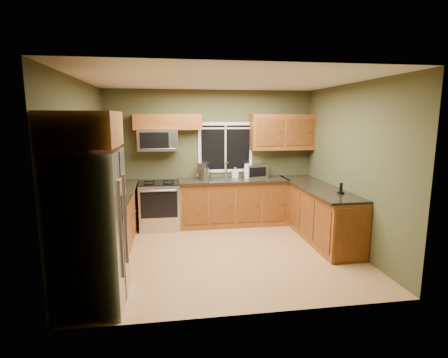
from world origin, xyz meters
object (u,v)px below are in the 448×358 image
object	(u,v)px
refrigerator	(90,230)
cordless_phone	(341,191)
kettle	(205,174)
paper_towel_roll	(247,171)
microwave	(158,140)
toaster_oven	(256,171)
soap_bottle_a	(204,170)
soap_bottle_b	(235,172)
coffee_maker	(204,171)
soap_bottle_c	(200,174)
range	(160,205)

from	to	relation	value
refrigerator	cordless_phone	world-z (taller)	refrigerator
kettle	paper_towel_roll	distance (m)	0.88
microwave	cordless_phone	bearing A→B (deg)	-30.57
toaster_oven	soap_bottle_a	size ratio (longest dim) A/B	1.63
refrigerator	microwave	xyz separation A→B (m)	(0.69, 2.91, 0.83)
microwave	paper_towel_roll	bearing A→B (deg)	-1.93
soap_bottle_a	cordless_phone	distance (m)	2.73
cordless_phone	kettle	bearing A→B (deg)	142.42
soap_bottle_a	soap_bottle_b	distance (m)	0.63
coffee_maker	soap_bottle_b	bearing A→B (deg)	2.32
soap_bottle_c	paper_towel_roll	bearing A→B (deg)	-9.14
toaster_oven	soap_bottle_a	bearing A→B (deg)	175.43
refrigerator	kettle	distance (m)	3.17
soap_bottle_a	soap_bottle_b	xyz separation A→B (m)	(0.63, -0.04, -0.05)
soap_bottle_b	range	bearing A→B (deg)	-172.76
soap_bottle_a	paper_towel_roll	bearing A→B (deg)	-10.11
toaster_oven	coffee_maker	xyz separation A→B (m)	(-1.06, 0.02, 0.01)
range	coffee_maker	xyz separation A→B (m)	(0.89, 0.17, 0.62)
range	coffee_maker	size ratio (longest dim) A/B	2.93
range	kettle	bearing A→B (deg)	-1.63
refrigerator	paper_towel_roll	size ratio (longest dim) A/B	5.65
toaster_oven	microwave	bearing A→B (deg)	-179.69
range	kettle	size ratio (longest dim) A/B	3.31
microwave	paper_towel_roll	distance (m)	1.88
kettle	soap_bottle_b	distance (m)	0.68
toaster_oven	soap_bottle_b	size ratio (longest dim) A/B	2.41
soap_bottle_c	coffee_maker	bearing A→B (deg)	-36.45
soap_bottle_b	microwave	bearing A→B (deg)	-177.82
paper_towel_roll	soap_bottle_b	bearing A→B (deg)	153.09
range	coffee_maker	bearing A→B (deg)	10.70
kettle	cordless_phone	world-z (taller)	kettle
range	soap_bottle_c	size ratio (longest dim) A/B	5.71
refrigerator	toaster_oven	world-z (taller)	refrigerator
coffee_maker	paper_towel_roll	xyz separation A→B (m)	(0.87, -0.09, -0.00)
toaster_oven	soap_bottle_b	xyz separation A→B (m)	(-0.42, 0.05, -0.03)
refrigerator	cordless_phone	size ratio (longest dim) A/B	9.90
soap_bottle_b	soap_bottle_a	bearing A→B (deg)	176.72
microwave	coffee_maker	bearing A→B (deg)	2.08
coffee_maker	soap_bottle_a	distance (m)	0.06
refrigerator	kettle	size ratio (longest dim) A/B	6.35
toaster_oven	soap_bottle_b	distance (m)	0.42
range	refrigerator	bearing A→B (deg)	-103.97
coffee_maker	kettle	distance (m)	0.19
kettle	soap_bottle_c	world-z (taller)	kettle
toaster_oven	paper_towel_roll	size ratio (longest dim) A/B	1.58
paper_towel_roll	cordless_phone	distance (m)	2.04
paper_towel_roll	soap_bottle_a	distance (m)	0.87
soap_bottle_b	cordless_phone	distance (m)	2.27
paper_towel_roll	cordless_phone	world-z (taller)	paper_towel_roll
microwave	kettle	world-z (taller)	microwave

